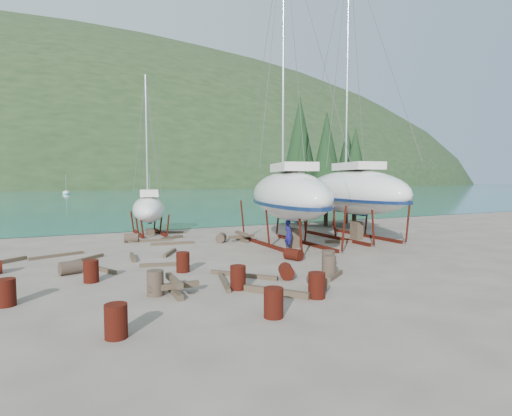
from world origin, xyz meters
name	(u,v)px	position (x,y,z in m)	size (l,w,h in m)	color
ground	(257,265)	(0.00, 0.00, 0.00)	(600.00, 600.00, 0.00)	#61564C
bay_water	(77,185)	(0.00, 315.00, 0.01)	(700.00, 700.00, 0.00)	#19657D
far_hill	(77,185)	(0.00, 320.00, 0.00)	(800.00, 360.00, 110.00)	#1F2F17
far_house_center	(36,183)	(-20.00, 190.00, 2.92)	(6.60, 5.60, 5.60)	beige
far_house_right	(148,182)	(30.00, 190.00, 2.92)	(6.60, 5.60, 5.60)	beige
cypress_near_right	(327,160)	(12.50, 12.00, 5.79)	(3.60, 3.60, 10.00)	black
cypress_mid_right	(355,170)	(14.00, 10.00, 4.92)	(3.06, 3.06, 8.50)	black
cypress_back_left	(300,151)	(11.00, 14.00, 6.66)	(4.14, 4.14, 11.50)	black
cypress_far_right	(347,167)	(15.50, 13.00, 5.21)	(3.24, 3.24, 9.00)	black
moored_boat_mid	(150,195)	(10.00, 80.00, 0.39)	(2.00, 5.00, 6.05)	silver
moored_boat_far	(66,193)	(-8.00, 110.00, 0.39)	(2.00, 5.00, 6.05)	silver
large_sailboat_near	(288,195)	(4.05, 4.11, 3.13)	(6.75, 12.86, 19.45)	silver
large_sailboat_far	(351,191)	(9.68, 5.09, 3.25)	(5.96, 13.08, 19.94)	silver
small_sailboat_shore	(149,208)	(-2.64, 13.01, 1.93)	(3.67, 7.64, 11.74)	silver
worker	(288,235)	(3.43, 2.95, 0.86)	(0.63, 0.41, 1.72)	#141353
drum_0	(6,292)	(-9.98, -2.19, 0.44)	(0.58, 0.58, 0.88)	#55160E
drum_1	(317,282)	(0.12, -4.86, 0.29)	(0.58, 0.58, 0.88)	#2D2823
drum_3	(274,303)	(-2.76, -6.82, 0.44)	(0.58, 0.58, 0.88)	#55160E
drum_5	(329,266)	(1.68, -3.41, 0.44)	(0.58, 0.58, 0.88)	#2D2823
drum_6	(293,254)	(2.11, 0.17, 0.29)	(0.58, 0.58, 0.88)	#55160E
drum_7	(317,285)	(-0.51, -5.74, 0.44)	(0.58, 0.58, 0.88)	#55160E
drum_8	(91,271)	(-7.34, -0.14, 0.44)	(0.58, 0.58, 0.88)	#55160E
drum_9	(132,238)	(-4.39, 9.64, 0.29)	(0.58, 0.58, 0.88)	#2D2823
drum_10	(238,277)	(-2.51, -3.57, 0.44)	(0.58, 0.58, 0.88)	#55160E
drum_11	(221,238)	(0.89, 7.25, 0.29)	(0.58, 0.58, 0.88)	#2D2823
drum_12	(286,271)	(-0.08, -2.91, 0.29)	(0.58, 0.58, 0.88)	#55160E
drum_13	(116,321)	(-7.10, -6.43, 0.44)	(0.58, 0.58, 0.88)	#55160E
drum_14	(183,262)	(-3.61, 0.02, 0.44)	(0.58, 0.58, 0.88)	#55160E
drum_15	(71,268)	(-8.06, 1.67, 0.29)	(0.58, 0.58, 0.88)	#2D2823
drum_16	(155,283)	(-5.43, -3.06, 0.44)	(0.58, 0.58, 0.88)	#2D2823
drum_17	(328,260)	(2.40, -2.38, 0.44)	(0.58, 0.58, 0.88)	#2D2823
timber_0	(150,241)	(-3.25, 9.42, 0.07)	(0.14, 2.77, 0.14)	#4F402D
timber_1	(338,242)	(7.50, 3.59, 0.10)	(0.19, 1.69, 0.19)	#4F402D
timber_2	(6,261)	(-10.88, 5.53, 0.09)	(0.19, 2.10, 0.19)	#4F402D
timber_3	(224,282)	(-2.70, -2.64, 0.07)	(0.15, 2.66, 0.15)	#4F402D
timber_4	(170,253)	(-3.15, 4.42, 0.09)	(0.17, 2.06, 0.17)	#4F402D
timber_5	(243,275)	(-1.59, -1.94, 0.08)	(0.16, 3.05, 0.16)	#4F402D
timber_6	(172,238)	(-1.68, 9.98, 0.10)	(0.19, 1.85, 0.19)	#4F402D
timber_7	(335,276)	(1.78, -3.70, 0.09)	(0.17, 1.62, 0.17)	#4F402D
timber_8	(133,257)	(-5.16, 3.97, 0.09)	(0.19, 1.89, 0.19)	#4F402D
timber_9	(169,232)	(-1.17, 13.06, 0.08)	(0.15, 2.52, 0.15)	#4F402D
timber_10	(173,243)	(-2.21, 7.60, 0.08)	(0.16, 2.68, 0.16)	#4F402D
timber_11	(163,265)	(-4.13, 1.58, 0.08)	(0.15, 2.16, 0.15)	#4F402D
timber_12	(101,269)	(-6.85, 1.81, 0.08)	(0.17, 2.27, 0.17)	#4F402D
timber_15	(57,255)	(-8.66, 6.26, 0.07)	(0.15, 2.73, 0.15)	#4F402D
timber_16	(276,292)	(-1.60, -4.84, 0.11)	(0.23, 2.45, 0.23)	#4F402D
timber_17	(83,260)	(-7.47, 4.41, 0.08)	(0.16, 2.75, 0.16)	#4F402D
timber_pile_fore	(174,286)	(-4.81, -3.21, 0.30)	(1.80, 1.80, 0.60)	#4F402D
timber_pile_aft	(242,237)	(2.24, 7.03, 0.30)	(1.80, 1.80, 0.60)	#4F402D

